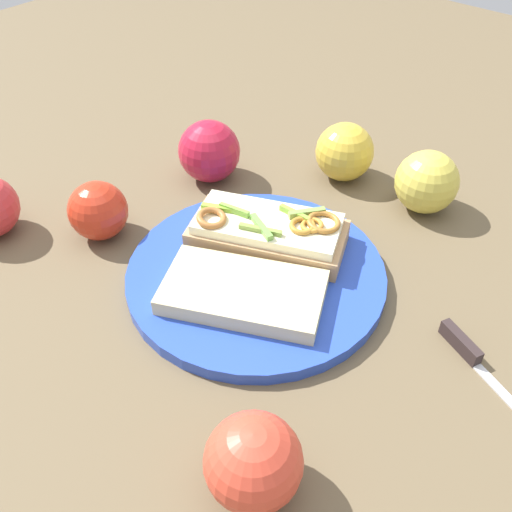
{
  "coord_description": "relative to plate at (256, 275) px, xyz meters",
  "views": [
    {
      "loc": [
        0.3,
        -0.35,
        0.45
      ],
      "look_at": [
        0.0,
        0.0,
        0.04
      ],
      "focal_mm": 40.59,
      "sensor_mm": 36.0,
      "label": 1
    }
  ],
  "objects": [
    {
      "name": "ground_plane",
      "position": [
        0.0,
        0.0,
        -0.01
      ],
      "size": [
        2.0,
        2.0,
        0.0
      ],
      "primitive_type": "plane",
      "color": "brown",
      "rests_on": "ground"
    },
    {
      "name": "plate",
      "position": [
        0.0,
        0.0,
        0.0
      ],
      "size": [
        0.29,
        0.29,
        0.02
      ],
      "primitive_type": "cylinder",
      "color": "blue",
      "rests_on": "ground_plane"
    },
    {
      "name": "sandwich",
      "position": [
        -0.02,
        0.04,
        0.03
      ],
      "size": [
        0.19,
        0.15,
        0.05
      ],
      "rotation": [
        0.0,
        0.0,
        0.41
      ],
      "color": "tan",
      "rests_on": "plate"
    },
    {
      "name": "bread_slice_side",
      "position": [
        0.02,
        -0.04,
        0.02
      ],
      "size": [
        0.19,
        0.15,
        0.02
      ],
      "primitive_type": "cube",
      "rotation": [
        0.0,
        0.0,
        0.46
      ],
      "color": "#D1C38B",
      "rests_on": "plate"
    },
    {
      "name": "apple_0",
      "position": [
        -0.04,
        0.23,
        0.03
      ],
      "size": [
        0.11,
        0.11,
        0.08
      ],
      "primitive_type": "sphere",
      "rotation": [
        0.0,
        0.0,
        2.22
      ],
      "color": "gold",
      "rests_on": "ground_plane"
    },
    {
      "name": "apple_1",
      "position": [
        0.07,
        0.24,
        0.03
      ],
      "size": [
        0.11,
        0.11,
        0.08
      ],
      "primitive_type": "sphere",
      "rotation": [
        0.0,
        0.0,
        2.2
      ],
      "color": "gold",
      "rests_on": "ground_plane"
    },
    {
      "name": "apple_2",
      "position": [
        -0.18,
        0.11,
        0.03
      ],
      "size": [
        0.1,
        0.1,
        0.08
      ],
      "primitive_type": "sphere",
      "rotation": [
        0.0,
        0.0,
        3.41
      ],
      "color": "#B21A31",
      "rests_on": "ground_plane"
    },
    {
      "name": "apple_3",
      "position": [
        -0.19,
        -0.06,
        0.03
      ],
      "size": [
        0.1,
        0.1,
        0.07
      ],
      "primitive_type": "sphere",
      "rotation": [
        0.0,
        0.0,
        5.2
      ],
      "color": "red",
      "rests_on": "ground_plane"
    },
    {
      "name": "apple_4",
      "position": [
        0.15,
        -0.18,
        0.03
      ],
      "size": [
        0.09,
        0.09,
        0.08
      ],
      "primitive_type": "sphere",
      "rotation": [
        0.0,
        0.0,
        1.47
      ],
      "color": "#D6422E",
      "rests_on": "ground_plane"
    },
    {
      "name": "knife",
      "position": [
        0.23,
        0.05,
        -0.0
      ],
      "size": [
        0.12,
        0.06,
        0.02
      ],
      "rotation": [
        0.0,
        0.0,
        5.87
      ],
      "color": "silver",
      "rests_on": "ground_plane"
    }
  ]
}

